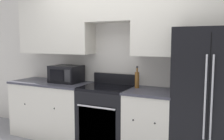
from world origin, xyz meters
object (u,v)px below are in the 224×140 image
object	(u,v)px
oven_range	(107,116)
bottle	(137,79)
refrigerator	(211,98)
microwave	(66,74)

from	to	relation	value
oven_range	bottle	xyz separation A→B (m)	(0.44, 0.10, 0.58)
refrigerator	bottle	bearing A→B (deg)	177.93
oven_range	refrigerator	xyz separation A→B (m)	(1.43, 0.06, 0.41)
microwave	oven_range	bearing A→B (deg)	-4.49
microwave	bottle	bearing A→B (deg)	1.65
oven_range	refrigerator	bearing A→B (deg)	2.36
refrigerator	microwave	bearing A→B (deg)	179.97
oven_range	bottle	distance (m)	0.73
refrigerator	microwave	distance (m)	2.21
bottle	microwave	bearing A→B (deg)	-178.35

